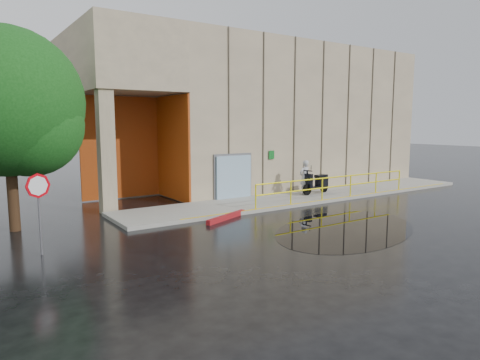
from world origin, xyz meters
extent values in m
plane|color=black|center=(0.00, 0.00, 0.00)|extent=(120.00, 120.00, 0.00)
cube|color=gray|center=(4.00, 4.50, 0.07)|extent=(20.00, 3.00, 0.15)
cube|color=gray|center=(6.00, 11.00, 4.00)|extent=(16.00, 10.00, 8.00)
cube|color=gray|center=(-4.00, 11.00, 6.50)|extent=(4.00, 10.00, 3.00)
cube|color=gray|center=(-5.60, 6.40, 2.50)|extent=(0.60, 0.60, 5.00)
cube|color=#B34610|center=(-4.00, 9.50, 2.50)|extent=(3.80, 0.15, 4.90)
cube|color=#B34610|center=(-2.05, 7.75, 2.50)|extent=(0.10, 3.50, 4.90)
cube|color=#99B9D1|center=(0.20, 5.88, 1.15)|extent=(1.90, 0.10, 2.00)
cube|color=slate|center=(0.20, 5.96, 1.15)|extent=(2.10, 0.06, 2.20)
cube|color=#0E621D|center=(2.50, 5.94, 2.10)|extent=(0.32, 0.04, 0.42)
cylinder|color=#FFED0D|center=(4.25, 3.15, 1.15)|extent=(9.50, 0.06, 0.06)
cylinder|color=#FFED0D|center=(4.25, 3.15, 0.70)|extent=(9.50, 0.06, 0.06)
imported|color=#ABABB0|center=(3.68, 4.77, 1.00)|extent=(0.64, 0.44, 1.70)
cylinder|color=black|center=(3.60, 4.48, 0.43)|extent=(0.56, 0.19, 0.55)
cylinder|color=black|center=(4.97, 4.69, 0.43)|extent=(0.56, 0.19, 0.55)
cylinder|color=slate|center=(-8.87, 1.82, 1.00)|extent=(0.06, 0.06, 2.01)
cylinder|color=#C8020D|center=(-8.87, 1.79, 1.96)|extent=(0.67, 0.25, 0.69)
cylinder|color=white|center=(-8.87, 1.76, 1.96)|extent=(0.52, 0.18, 0.55)
cube|color=maroon|center=(-2.20, 2.72, 0.09)|extent=(2.27, 1.13, 0.18)
cube|color=black|center=(0.49, -0.88, 0.00)|extent=(7.83, 6.34, 0.01)
cylinder|color=black|center=(-9.15, 5.28, 1.44)|extent=(0.36, 0.36, 2.87)
sphere|color=#175619|center=(-9.15, 5.28, 4.36)|extent=(4.96, 4.96, 4.96)
sphere|color=#175619|center=(-8.55, 4.88, 3.62)|extent=(3.47, 3.47, 3.47)
camera|label=1|loc=(-10.74, -10.90, 3.64)|focal=32.00mm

